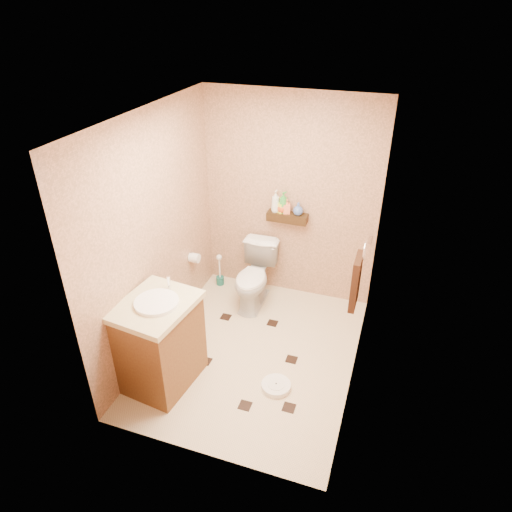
% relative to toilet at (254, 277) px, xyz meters
% --- Properties ---
extents(ground, '(2.50, 2.50, 0.00)m').
position_rel_toilet_xyz_m(ground, '(0.28, -0.83, -0.37)').
color(ground, beige).
rests_on(ground, ground).
extents(wall_back, '(2.00, 0.04, 2.40)m').
position_rel_toilet_xyz_m(wall_back, '(0.28, 0.42, 0.83)').
color(wall_back, tan).
rests_on(wall_back, ground).
extents(wall_front, '(2.00, 0.04, 2.40)m').
position_rel_toilet_xyz_m(wall_front, '(0.28, -2.08, 0.83)').
color(wall_front, tan).
rests_on(wall_front, ground).
extents(wall_left, '(0.04, 2.50, 2.40)m').
position_rel_toilet_xyz_m(wall_left, '(-0.72, -0.83, 0.83)').
color(wall_left, tan).
rests_on(wall_left, ground).
extents(wall_right, '(0.04, 2.50, 2.40)m').
position_rel_toilet_xyz_m(wall_right, '(1.28, -0.83, 0.83)').
color(wall_right, tan).
rests_on(wall_right, ground).
extents(ceiling, '(2.00, 2.50, 0.02)m').
position_rel_toilet_xyz_m(ceiling, '(0.28, -0.83, 2.03)').
color(ceiling, white).
rests_on(ceiling, wall_back).
extents(wall_shelf, '(0.46, 0.14, 0.10)m').
position_rel_toilet_xyz_m(wall_shelf, '(0.28, 0.34, 0.65)').
color(wall_shelf, '#37230F').
rests_on(wall_shelf, wall_back).
extents(floor_accents, '(1.14, 1.32, 0.01)m').
position_rel_toilet_xyz_m(floor_accents, '(0.31, -0.92, -0.36)').
color(floor_accents, black).
rests_on(floor_accents, ground).
extents(toilet, '(0.43, 0.73, 0.73)m').
position_rel_toilet_xyz_m(toilet, '(0.00, 0.00, 0.00)').
color(toilet, white).
rests_on(toilet, ground).
extents(vanity, '(0.69, 0.80, 1.03)m').
position_rel_toilet_xyz_m(vanity, '(-0.42, -1.44, 0.09)').
color(vanity, brown).
rests_on(vanity, ground).
extents(bathroom_scale, '(0.36, 0.36, 0.06)m').
position_rel_toilet_xyz_m(bathroom_scale, '(0.63, -1.22, -0.34)').
color(bathroom_scale, white).
rests_on(bathroom_scale, ground).
extents(toilet_brush, '(0.10, 0.10, 0.43)m').
position_rel_toilet_xyz_m(toilet_brush, '(-0.54, 0.24, -0.22)').
color(toilet_brush, '#175D53').
rests_on(toilet_brush, ground).
extents(towel_ring, '(0.12, 0.30, 0.76)m').
position_rel_toilet_xyz_m(towel_ring, '(1.19, -0.58, 0.58)').
color(towel_ring, silver).
rests_on(towel_ring, wall_right).
extents(toilet_paper, '(0.12, 0.11, 0.12)m').
position_rel_toilet_xyz_m(toilet_paper, '(-0.66, -0.18, 0.23)').
color(toilet_paper, white).
rests_on(toilet_paper, wall_left).
extents(bottle_a, '(0.10, 0.10, 0.25)m').
position_rel_toilet_xyz_m(bottle_a, '(0.14, 0.34, 0.83)').
color(bottle_a, silver).
rests_on(bottle_a, wall_shelf).
extents(bottle_b, '(0.11, 0.11, 0.17)m').
position_rel_toilet_xyz_m(bottle_b, '(0.20, 0.34, 0.79)').
color(bottle_b, '#F3F333').
rests_on(bottle_b, wall_shelf).
extents(bottle_c, '(0.16, 0.16, 0.15)m').
position_rel_toilet_xyz_m(bottle_c, '(0.22, 0.34, 0.78)').
color(bottle_c, '#C64717').
rests_on(bottle_c, wall_shelf).
extents(bottle_d, '(0.13, 0.13, 0.25)m').
position_rel_toilet_xyz_m(bottle_d, '(0.23, 0.34, 0.83)').
color(bottle_d, green).
rests_on(bottle_d, wall_shelf).
extents(bottle_e, '(0.10, 0.10, 0.17)m').
position_rel_toilet_xyz_m(bottle_e, '(0.27, 0.34, 0.79)').
color(bottle_e, '#F88052').
rests_on(bottle_e, wall_shelf).
extents(bottle_f, '(0.11, 0.11, 0.15)m').
position_rel_toilet_xyz_m(bottle_f, '(0.40, 0.34, 0.78)').
color(bottle_f, '#4562AC').
rests_on(bottle_f, wall_shelf).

